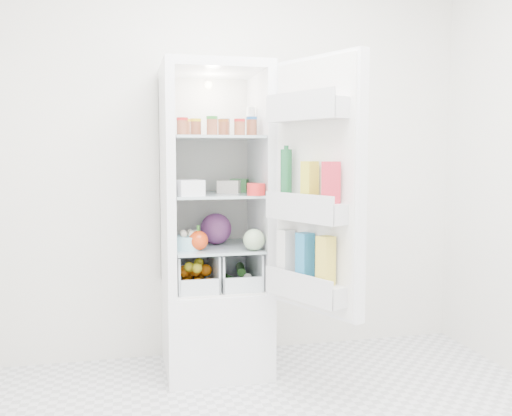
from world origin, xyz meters
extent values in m
cube|color=white|center=(0.00, 1.50, 1.30)|extent=(3.00, 0.02, 2.60)
cube|color=white|center=(-0.20, 1.21, 0.25)|extent=(0.60, 0.60, 0.50)
cube|color=white|center=(-0.20, 1.21, 1.77)|extent=(0.60, 0.60, 0.05)
cube|color=white|center=(-0.20, 1.49, 1.12)|extent=(0.60, 0.05, 1.25)
cube|color=white|center=(-0.47, 1.21, 1.12)|extent=(0.05, 0.60, 1.25)
cube|color=white|center=(0.07, 1.21, 1.12)|extent=(0.05, 0.60, 1.25)
cube|color=white|center=(-0.20, 1.46, 1.12)|extent=(0.50, 0.01, 1.25)
sphere|color=white|center=(-0.20, 1.42, 1.71)|extent=(0.05, 0.05, 0.05)
cube|color=#A2B8BE|center=(-0.20, 1.19, 0.74)|extent=(0.49, 0.53, 0.01)
cube|color=#A2B8BE|center=(-0.20, 1.19, 1.05)|extent=(0.49, 0.53, 0.02)
cube|color=#A2B8BE|center=(-0.20, 1.19, 1.38)|extent=(0.49, 0.53, 0.02)
cylinder|color=#B21919|center=(-0.40, 1.05, 1.43)|extent=(0.06, 0.06, 0.08)
cylinder|color=gold|center=(-0.32, 1.10, 1.43)|extent=(0.06, 0.06, 0.08)
cylinder|color=#267226|center=(-0.24, 1.02, 1.43)|extent=(0.06, 0.06, 0.08)
cylinder|color=brown|center=(-0.16, 1.12, 1.43)|extent=(0.06, 0.06, 0.08)
cylinder|color=#B21919|center=(-0.08, 1.05, 1.43)|extent=(0.06, 0.06, 0.08)
cylinder|color=#194C8C|center=(0.00, 1.10, 1.43)|extent=(0.06, 0.06, 0.08)
cylinder|color=#BF8C19|center=(-0.36, 1.28, 1.43)|extent=(0.06, 0.06, 0.08)
cylinder|color=#4C4C4C|center=(-0.12, 1.30, 1.43)|extent=(0.06, 0.06, 0.08)
cylinder|color=white|center=(0.01, 1.18, 1.47)|extent=(0.06, 0.06, 0.17)
cube|color=white|center=(-0.37, 1.01, 1.10)|extent=(0.16, 0.16, 0.09)
cube|color=beige|center=(-0.11, 1.22, 1.09)|extent=(0.16, 0.16, 0.07)
cylinder|color=red|center=(-0.01, 0.96, 1.09)|extent=(0.12, 0.12, 0.07)
cube|color=#3B8240|center=(-0.03, 1.31, 1.10)|extent=(0.14, 0.16, 0.08)
sphere|color=#582162|center=(-0.19, 1.25, 0.84)|extent=(0.19, 0.19, 0.19)
sphere|color=red|center=(-0.32, 1.05, 0.80)|extent=(0.11, 0.11, 0.11)
cylinder|color=#9BD8E7|center=(-0.36, 1.09, 0.79)|extent=(0.18, 0.18, 0.08)
sphere|color=#9FBD8E|center=(-0.02, 0.98, 0.81)|extent=(0.12, 0.12, 0.12)
sphere|color=orange|center=(-0.39, 1.06, 0.55)|extent=(0.07, 0.07, 0.07)
sphere|color=orange|center=(-0.32, 1.06, 0.55)|extent=(0.07, 0.07, 0.07)
sphere|color=orange|center=(-0.26, 1.06, 0.55)|extent=(0.07, 0.07, 0.07)
sphere|color=orange|center=(-0.39, 1.19, 0.61)|extent=(0.07, 0.07, 0.07)
sphere|color=orange|center=(-0.32, 1.19, 0.61)|extent=(0.07, 0.07, 0.07)
sphere|color=orange|center=(-0.26, 1.19, 0.61)|extent=(0.07, 0.07, 0.07)
sphere|color=orange|center=(-0.35, 1.31, 0.55)|extent=(0.07, 0.07, 0.07)
sphere|color=orange|center=(-0.28, 1.31, 0.55)|extent=(0.07, 0.07, 0.07)
sphere|color=yellow|center=(-0.36, 1.12, 0.64)|extent=(0.06, 0.06, 0.06)
sphere|color=yellow|center=(-0.29, 1.24, 0.64)|extent=(0.06, 0.06, 0.06)
sphere|color=yellow|center=(-0.32, 1.08, 0.64)|extent=(0.06, 0.06, 0.06)
cylinder|color=#194D1A|center=(-0.12, 1.19, 0.54)|extent=(0.09, 0.21, 0.05)
cylinder|color=#194D1A|center=(-0.04, 1.24, 0.59)|extent=(0.08, 0.21, 0.05)
sphere|color=white|center=(-0.08, 1.06, 0.54)|extent=(0.05, 0.05, 0.05)
sphere|color=white|center=(-0.03, 1.08, 0.57)|extent=(0.05, 0.05, 0.05)
cube|color=white|center=(0.25, 0.65, 1.12)|extent=(0.30, 0.57, 1.30)
cube|color=white|center=(0.22, 0.63, 1.12)|extent=(0.24, 0.52, 1.26)
cube|color=silver|center=(0.17, 0.61, 1.50)|extent=(0.30, 0.50, 0.10)
cube|color=silver|center=(0.17, 0.61, 1.00)|extent=(0.30, 0.50, 0.10)
cube|color=silver|center=(0.17, 0.61, 0.60)|extent=(0.30, 0.50, 0.10)
sphere|color=#8F5540|center=(0.21, 0.50, 1.56)|extent=(0.05, 0.05, 0.05)
sphere|color=#8F5540|center=(0.18, 0.57, 1.56)|extent=(0.05, 0.05, 0.05)
sphere|color=#8F5540|center=(0.15, 0.65, 1.56)|extent=(0.05, 0.05, 0.05)
sphere|color=#8F5540|center=(0.12, 0.72, 1.56)|extent=(0.05, 0.05, 0.05)
cylinder|color=#18542D|center=(0.11, 0.75, 1.18)|extent=(0.06, 0.06, 0.26)
cube|color=yellow|center=(0.18, 0.58, 1.15)|extent=(0.09, 0.09, 0.20)
cube|color=red|center=(0.24, 0.45, 1.15)|extent=(0.09, 0.09, 0.20)
cube|color=white|center=(0.11, 0.75, 0.77)|extent=(0.09, 0.09, 0.24)
cube|color=teal|center=(0.17, 0.61, 0.77)|extent=(0.09, 0.09, 0.24)
cube|color=yellow|center=(0.23, 0.47, 0.77)|extent=(0.09, 0.09, 0.24)
camera|label=1|loc=(-0.72, -2.10, 1.28)|focal=40.00mm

